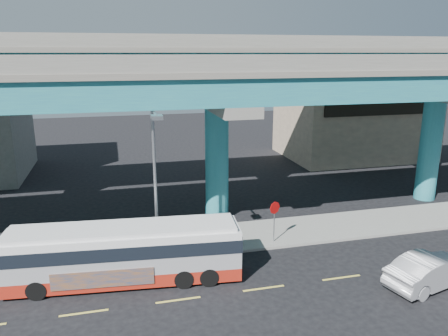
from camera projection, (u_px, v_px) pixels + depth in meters
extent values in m
plane|color=black|center=(262.00, 285.00, 20.56)|extent=(120.00, 120.00, 0.00)
cube|color=gray|center=(231.00, 237.00, 25.69)|extent=(70.00, 4.00, 0.15)
cube|color=#D8C64C|center=(84.00, 313.00, 18.36)|extent=(2.00, 0.12, 0.01)
cube|color=#D8C64C|center=(178.00, 300.00, 19.32)|extent=(2.00, 0.12, 0.01)
cube|color=#D8C64C|center=(264.00, 288.00, 20.27)|extent=(2.00, 0.12, 0.01)
cube|color=#D8C64C|center=(341.00, 278.00, 21.23)|extent=(2.00, 0.12, 0.01)
cube|color=#D8C64C|center=(412.00, 268.00, 22.19)|extent=(2.00, 0.12, 0.01)
cylinder|color=#226684|center=(217.00, 164.00, 28.03)|extent=(1.50, 1.50, 7.40)
cube|color=gray|center=(217.00, 101.00, 27.01)|extent=(2.00, 12.00, 0.60)
cube|color=gray|center=(205.00, 83.00, 30.05)|extent=(1.80, 5.00, 1.20)
cylinder|color=#226684|center=(430.00, 150.00, 31.87)|extent=(1.50, 1.50, 7.40)
cube|color=gray|center=(436.00, 95.00, 30.84)|extent=(2.00, 12.00, 0.60)
cube|color=gray|center=(406.00, 79.00, 33.88)|extent=(1.80, 5.00, 1.20)
cube|color=#226684|center=(232.00, 89.00, 23.47)|extent=(52.00, 5.00, 1.40)
cube|color=gray|center=(232.00, 73.00, 23.25)|extent=(52.00, 5.40, 0.30)
cube|color=gray|center=(246.00, 64.00, 20.77)|extent=(52.00, 0.25, 0.80)
cube|color=gray|center=(220.00, 62.00, 25.45)|extent=(52.00, 0.25, 0.80)
cube|color=#226684|center=(205.00, 63.00, 29.72)|extent=(52.00, 5.00, 1.40)
cube|color=gray|center=(204.00, 50.00, 29.50)|extent=(52.00, 5.40, 0.30)
cube|color=gray|center=(213.00, 41.00, 27.02)|extent=(52.00, 0.25, 0.80)
cube|color=gray|center=(197.00, 43.00, 31.70)|extent=(52.00, 0.25, 0.80)
cube|color=tan|center=(353.00, 123.00, 45.50)|extent=(14.00, 10.00, 7.00)
cube|color=black|center=(384.00, 109.00, 40.19)|extent=(12.00, 0.25, 1.20)
cube|color=#A02013|center=(126.00, 272.00, 20.79)|extent=(11.02, 3.34, 0.63)
cube|color=#B2B1B6|center=(124.00, 253.00, 20.54)|extent=(11.02, 3.34, 1.36)
cube|color=black|center=(124.00, 244.00, 20.42)|extent=(11.08, 3.40, 0.63)
cube|color=silver|center=(123.00, 234.00, 20.29)|extent=(11.02, 3.34, 0.36)
cube|color=silver|center=(123.00, 229.00, 20.23)|extent=(10.60, 3.06, 0.18)
cube|color=black|center=(238.00, 239.00, 21.26)|extent=(0.26, 2.05, 1.08)
cube|color=black|center=(1.00, 254.00, 19.65)|extent=(0.26, 2.05, 1.08)
cube|color=navy|center=(103.00, 279.00, 19.45)|extent=(4.50, 0.49, 0.81)
cylinder|color=black|center=(36.00, 290.00, 19.25)|extent=(0.93, 0.36, 0.90)
cylinder|color=black|center=(47.00, 268.00, 21.24)|extent=(0.93, 0.36, 0.90)
cylinder|color=black|center=(184.00, 279.00, 20.21)|extent=(0.93, 0.36, 0.90)
cylinder|color=black|center=(181.00, 259.00, 22.20)|extent=(0.93, 0.36, 0.90)
cylinder|color=black|center=(209.00, 277.00, 20.39)|extent=(0.93, 0.36, 0.90)
cylinder|color=black|center=(204.00, 257.00, 22.37)|extent=(0.93, 0.36, 0.90)
imported|color=#ADADB2|center=(431.00, 270.00, 20.33)|extent=(3.98, 5.58, 1.57)
imported|color=#2D2C31|center=(19.00, 247.00, 22.83)|extent=(2.94, 4.24, 1.24)
cylinder|color=gray|center=(155.00, 184.00, 22.18)|extent=(0.16, 0.16, 7.97)
cylinder|color=gray|center=(154.00, 113.00, 20.20)|extent=(0.12, 2.15, 0.12)
cube|color=gray|center=(157.00, 117.00, 19.21)|extent=(0.50, 0.70, 0.18)
cylinder|color=gray|center=(274.00, 224.00, 24.70)|extent=(0.06, 0.06, 2.10)
cylinder|color=#B20A0A|center=(275.00, 208.00, 24.42)|extent=(0.68, 0.30, 0.72)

